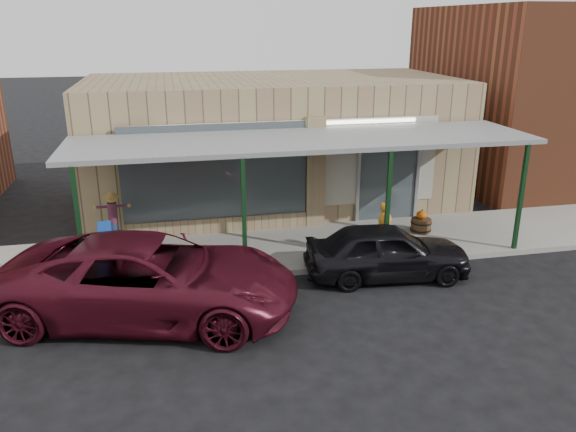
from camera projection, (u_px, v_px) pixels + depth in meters
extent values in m
plane|color=black|center=(342.00, 312.00, 12.11)|extent=(120.00, 120.00, 0.00)
cube|color=gray|center=(303.00, 247.00, 15.42)|extent=(40.00, 3.20, 0.15)
cube|color=#928359|center=(272.00, 141.00, 19.01)|extent=(12.00, 6.00, 4.20)
cube|color=#434D51|center=(215.00, 174.00, 15.73)|extent=(5.20, 0.06, 2.80)
cube|color=#434D51|center=(388.00, 176.00, 17.00)|extent=(1.80, 0.06, 2.80)
cube|color=#928359|center=(315.00, 175.00, 16.41)|extent=(0.55, 0.30, 3.40)
cube|color=#928359|center=(218.00, 225.00, 16.28)|extent=(5.20, 0.30, 0.50)
cube|color=#A29E90|center=(291.00, 165.00, 16.24)|extent=(9.00, 0.02, 2.60)
cube|color=white|center=(291.00, 124.00, 15.82)|extent=(7.50, 0.03, 0.10)
cube|color=slate|center=(304.00, 140.00, 14.44)|extent=(12.00, 3.00, 0.12)
cube|color=#103217|center=(79.00, 229.00, 12.51)|extent=(0.10, 0.10, 2.95)
cube|color=#103217|center=(244.00, 218.00, 13.24)|extent=(0.10, 0.10, 2.95)
cube|color=#103217|center=(388.00, 208.00, 13.95)|extent=(0.10, 0.10, 2.95)
cube|color=#103217|center=(521.00, 199.00, 14.68)|extent=(0.10, 0.10, 2.95)
cylinder|color=#523620|center=(116.00, 241.00, 15.08)|extent=(0.78, 0.78, 0.41)
cylinder|color=navy|center=(114.00, 228.00, 14.96)|extent=(0.29, 0.29, 0.31)
cylinder|color=maroon|center=(113.00, 213.00, 14.82)|extent=(0.31, 0.31, 0.56)
sphere|color=gold|center=(111.00, 199.00, 14.69)|extent=(0.23, 0.23, 0.23)
cone|color=gold|center=(111.00, 194.00, 14.65)|extent=(0.37, 0.37, 0.14)
cylinder|color=#523620|center=(421.00, 225.00, 16.28)|extent=(0.63, 0.63, 0.39)
ellipsoid|color=#E4480E|center=(422.00, 215.00, 16.18)|extent=(0.31, 0.31, 0.25)
cylinder|color=#4C471E|center=(422.00, 210.00, 16.13)|extent=(0.04, 0.04, 0.06)
cylinder|color=gray|center=(108.00, 257.00, 13.11)|extent=(0.04, 0.04, 1.16)
cube|color=#1848B5|center=(104.00, 227.00, 12.87)|extent=(0.30, 0.09, 0.30)
imported|color=black|center=(387.00, 251.00, 13.57)|extent=(4.10, 1.97, 1.35)
ellipsoid|color=orange|center=(385.00, 220.00, 14.26)|extent=(0.34, 0.29, 0.44)
sphere|color=orange|center=(385.00, 208.00, 14.20)|extent=(0.25, 0.25, 0.25)
cylinder|color=#186E2D|center=(385.00, 213.00, 14.20)|extent=(0.17, 0.17, 0.02)
imported|color=#4A0E1C|center=(150.00, 279.00, 11.70)|extent=(6.69, 4.35, 1.71)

